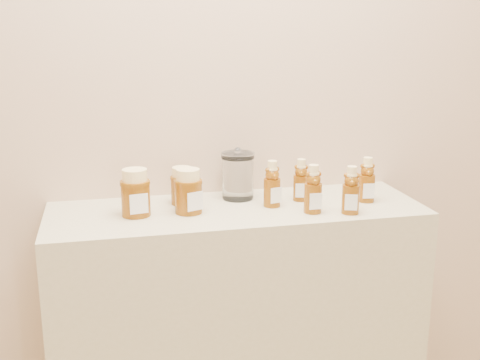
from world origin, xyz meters
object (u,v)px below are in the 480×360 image
object	(u,v)px
display_table	(237,334)
bear_bottle_front_left	(313,186)
bear_bottle_back_left	(272,181)
glass_canister	(238,174)
honey_jar_left	(135,193)

from	to	relation	value
display_table	bear_bottle_front_left	size ratio (longest dim) A/B	6.95
bear_bottle_back_left	glass_canister	xyz separation A→B (m)	(-0.09, 0.11, 0.00)
display_table	bear_bottle_front_left	distance (m)	0.59
bear_bottle_front_left	display_table	bearing A→B (deg)	157.10
display_table	bear_bottle_back_left	bearing A→B (deg)	-2.79
display_table	bear_bottle_front_left	world-z (taller)	bear_bottle_front_left
bear_bottle_front_left	honey_jar_left	xyz separation A→B (m)	(-0.54, 0.09, -0.01)
bear_bottle_front_left	honey_jar_left	world-z (taller)	bear_bottle_front_left
bear_bottle_front_left	honey_jar_left	distance (m)	0.55
bear_bottle_back_left	bear_bottle_front_left	distance (m)	0.14
bear_bottle_back_left	honey_jar_left	size ratio (longest dim) A/B	1.16
bear_bottle_front_left	glass_canister	world-z (taller)	bear_bottle_front_left
display_table	glass_canister	xyz separation A→B (m)	(0.03, 0.10, 0.54)
honey_jar_left	display_table	bearing A→B (deg)	-7.69
bear_bottle_back_left	honey_jar_left	world-z (taller)	bear_bottle_back_left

